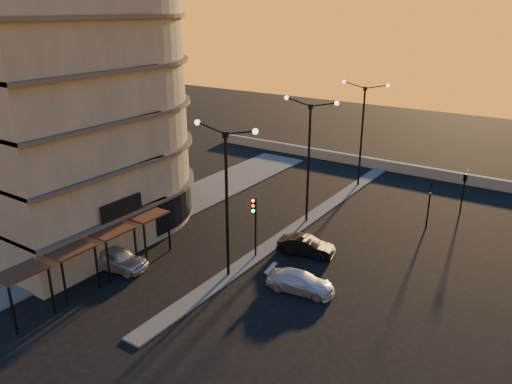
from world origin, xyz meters
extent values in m
plane|color=black|center=(0.00, 0.00, 0.00)|extent=(120.00, 120.00, 0.00)
cube|color=#4C4D4A|center=(-10.50, 4.00, 0.06)|extent=(5.00, 40.00, 0.12)
cube|color=#4C4D4A|center=(0.00, 10.00, 0.06)|extent=(1.20, 36.00, 0.12)
cube|color=slate|center=(2.00, 26.00, 0.50)|extent=(44.00, 0.50, 1.00)
cylinder|color=#68645B|center=(-14.00, 2.00, 12.50)|extent=(14.00, 14.00, 25.00)
cube|color=#68645B|center=(-14.00, -3.00, 12.50)|extent=(14.00, 10.00, 25.00)
cylinder|color=black|center=(-14.00, 2.00, 1.60)|extent=(14.16, 14.16, 2.40)
cube|color=black|center=(-6.80, -2.00, 3.60)|extent=(0.15, 3.20, 1.20)
cylinder|color=black|center=(0.00, 0.00, 4.50)|extent=(0.18, 0.18, 9.00)
cube|color=black|center=(0.00, 0.00, 8.90)|extent=(0.25, 0.25, 0.35)
sphere|color=#FFE5B2|center=(-2.00, 0.00, 9.35)|extent=(0.32, 0.32, 0.32)
sphere|color=#FFE5B2|center=(2.00, 0.00, 9.35)|extent=(0.32, 0.32, 0.32)
cylinder|color=black|center=(0.00, 10.00, 4.50)|extent=(0.18, 0.18, 9.00)
cube|color=black|center=(0.00, 10.00, 8.90)|extent=(0.25, 0.25, 0.35)
sphere|color=#FFE5B2|center=(-2.00, 10.00, 9.35)|extent=(0.32, 0.32, 0.32)
sphere|color=#FFE5B2|center=(2.00, 10.00, 9.35)|extent=(0.32, 0.32, 0.32)
cylinder|color=black|center=(0.00, 20.00, 4.50)|extent=(0.18, 0.18, 9.00)
cube|color=black|center=(0.00, 20.00, 8.90)|extent=(0.25, 0.25, 0.35)
sphere|color=#FFE5B2|center=(-2.00, 20.00, 9.35)|extent=(0.32, 0.32, 0.32)
sphere|color=#FFE5B2|center=(2.00, 20.00, 9.35)|extent=(0.32, 0.32, 0.32)
cylinder|color=black|center=(0.00, 3.00, 1.60)|extent=(0.12, 0.12, 3.20)
cube|color=black|center=(0.00, 2.82, 3.75)|extent=(0.28, 0.16, 1.00)
sphere|color=#FF0C05|center=(0.00, 2.72, 4.10)|extent=(0.20, 0.20, 0.20)
sphere|color=orange|center=(0.00, 2.72, 3.75)|extent=(0.20, 0.20, 0.20)
sphere|color=#0CFF26|center=(0.00, 2.72, 3.40)|extent=(0.20, 0.20, 0.20)
cylinder|color=black|center=(8.00, 14.00, 1.40)|extent=(0.12, 0.12, 2.80)
imported|color=black|center=(8.00, 14.00, 3.20)|extent=(0.13, 0.16, 0.80)
cylinder|color=black|center=(9.50, 18.00, 1.40)|extent=(0.12, 0.12, 2.80)
imported|color=black|center=(9.50, 18.00, 3.20)|extent=(0.42, 1.99, 0.80)
imported|color=silver|center=(-6.50, -3.20, 0.72)|extent=(4.50, 2.58, 1.44)
imported|color=black|center=(2.56, 5.20, 0.62)|extent=(3.94, 2.07, 1.24)
imported|color=silver|center=(4.50, 0.97, 0.58)|extent=(4.22, 2.22, 1.17)
camera|label=1|loc=(16.45, -21.42, 15.51)|focal=35.00mm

